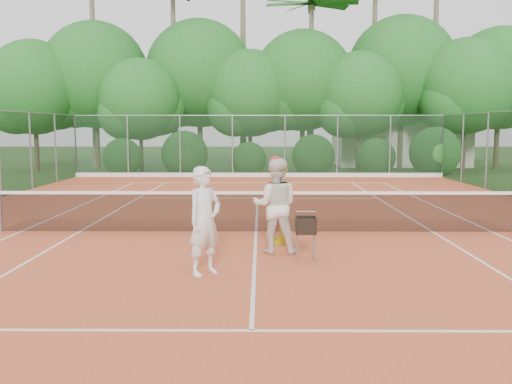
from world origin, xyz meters
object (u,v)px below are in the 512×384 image
Objects in this scene: player_yellow at (281,202)px; ball_hopper at (306,226)px; player_white at (205,221)px; player_center_grp at (275,205)px.

ball_hopper is at bearing 13.78° from player_yellow.
player_white is 2.21× the size of ball_hopper.
player_yellow is at bearing 99.75° from ball_hopper.
player_center_grp is 0.86m from player_yellow.
player_white is 1.03× the size of player_yellow.
player_white is 2.85m from player_yellow.
player_center_grp is (1.20, 1.67, 0.03)m from player_white.
player_white is at bearing -125.76° from player_center_grp.
player_center_grp is at bearing -9.40° from player_yellow.
player_yellow is (0.13, 0.85, -0.06)m from player_center_grp.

